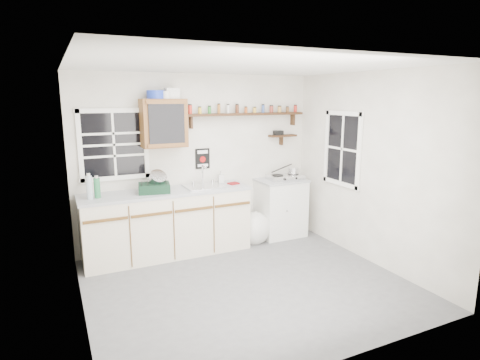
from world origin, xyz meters
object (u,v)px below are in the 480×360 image
spice_shelf (246,113)px  dish_rack (155,185)px  main_cabinet (168,223)px  right_cabinet (280,207)px  hotplate (285,177)px  upper_cabinet (164,123)px

spice_shelf → dish_rack: size_ratio=4.16×
main_cabinet → right_cabinet: bearing=0.8°
main_cabinet → right_cabinet: 1.84m
dish_rack → hotplate: bearing=12.2°
spice_shelf → dish_rack: 1.74m
right_cabinet → dish_rack: (-2.00, -0.06, 0.56)m
main_cabinet → hotplate: 1.96m
main_cabinet → hotplate: size_ratio=3.95×
upper_cabinet → hotplate: bearing=-4.2°
spice_shelf → hotplate: bearing=-19.1°
upper_cabinet → hotplate: (1.87, -0.14, -0.88)m
right_cabinet → dish_rack: size_ratio=1.98×
main_cabinet → spice_shelf: spice_shelf is taller
upper_cabinet → dish_rack: upper_cabinet is taller
main_cabinet → hotplate: (1.90, 0.01, 0.49)m
upper_cabinet → dish_rack: bearing=-138.0°
right_cabinet → upper_cabinet: size_ratio=1.40×
right_cabinet → spice_shelf: size_ratio=0.48×
main_cabinet → upper_cabinet: size_ratio=3.55×
upper_cabinet → spice_shelf: upper_cabinet is taller
right_cabinet → upper_cabinet: upper_cabinet is taller
main_cabinet → right_cabinet: size_ratio=2.54×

